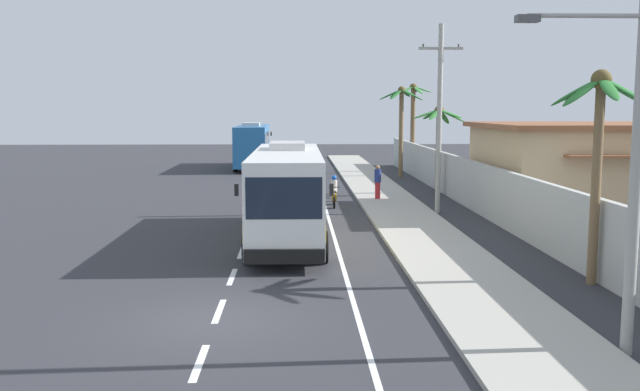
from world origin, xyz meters
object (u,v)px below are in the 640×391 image
coach_bus_foreground (287,190)px  roadside_building (610,168)px  palm_fourth (413,115)px  coach_bus_far_lane (253,144)px  utility_pole_nearest (634,124)px  palm_second (401,114)px  pedestrian_near_kerb (378,181)px  utility_pole_mid (439,116)px  palm_third (439,131)px  motorcycle_beside_bus (334,194)px  palm_nearest (599,126)px

coach_bus_foreground → roadside_building: (15.30, 6.49, 0.25)m
palm_fourth → coach_bus_far_lane: bearing=160.5°
palm_fourth → utility_pole_nearest: bearing=-93.5°
palm_second → roadside_building: palm_second is taller
coach_bus_foreground → palm_fourth: bearing=71.0°
utility_pole_nearest → palm_fourth: size_ratio=1.27×
pedestrian_near_kerb → utility_pole_nearest: 23.53m
utility_pole_mid → roadside_building: size_ratio=0.74×
palm_third → palm_fourth: palm_fourth is taller
motorcycle_beside_bus → utility_pole_mid: bearing=-27.8°
pedestrian_near_kerb → utility_pole_nearest: (2.21, -23.16, 3.55)m
coach_bus_far_lane → palm_second: (11.15, -8.08, 2.60)m
roadside_building → utility_pole_nearest: bearing=-114.0°
pedestrian_near_kerb → palm_nearest: size_ratio=0.30×
coach_bus_far_lane → palm_second: palm_second is taller
roadside_building → motorcycle_beside_bus: bearing=169.3°
pedestrian_near_kerb → palm_fourth: 17.26m
pedestrian_near_kerb → roadside_building: (10.59, -4.31, 1.06)m
coach_bus_far_lane → palm_nearest: 40.29m
coach_bus_far_lane → palm_third: palm_third is taller
palm_second → palm_fourth: palm_fourth is taller
utility_pole_mid → palm_nearest: 13.36m
palm_nearest → roadside_building: palm_nearest is taller
coach_bus_far_lane → palm_nearest: size_ratio=1.86×
utility_pole_nearest → palm_nearest: bearing=72.2°
utility_pole_nearest → coach_bus_foreground: bearing=119.3°
pedestrian_near_kerb → palm_third: 5.25m
coach_bus_far_lane → motorcycle_beside_bus: coach_bus_far_lane is taller
coach_bus_far_lane → utility_pole_mid: bearing=-67.7°
motorcycle_beside_bus → palm_fourth: palm_fourth is taller
utility_pole_nearest → palm_second: size_ratio=1.34×
palm_nearest → roadside_building: bearing=63.6°
utility_pole_nearest → palm_fourth: 39.52m
palm_third → palm_nearest: bearing=-89.5°
coach_bus_foreground → roadside_building: size_ratio=0.93×
palm_fourth → palm_nearest: bearing=-91.1°
palm_third → roadside_building: size_ratio=0.43×
coach_bus_far_lane → pedestrian_near_kerb: coach_bus_far_lane is taller
utility_pole_mid → utility_pole_nearest: bearing=-90.4°
palm_second → palm_third: size_ratio=1.28×
motorcycle_beside_bus → utility_pole_mid: utility_pole_mid is taller
utility_pole_mid → palm_second: size_ratio=1.35×
utility_pole_mid → roadside_building: 8.61m
palm_third → roadside_building: 9.78m
motorcycle_beside_bus → utility_pole_nearest: size_ratio=0.23×
pedestrian_near_kerb → palm_nearest: (3.98, -17.63, 3.38)m
palm_second → palm_fourth: size_ratio=0.95×
coach_bus_far_lane → coach_bus_foreground: bearing=-84.1°
pedestrian_near_kerb → palm_second: palm_second is taller
utility_pole_mid → palm_nearest: size_ratio=1.47×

